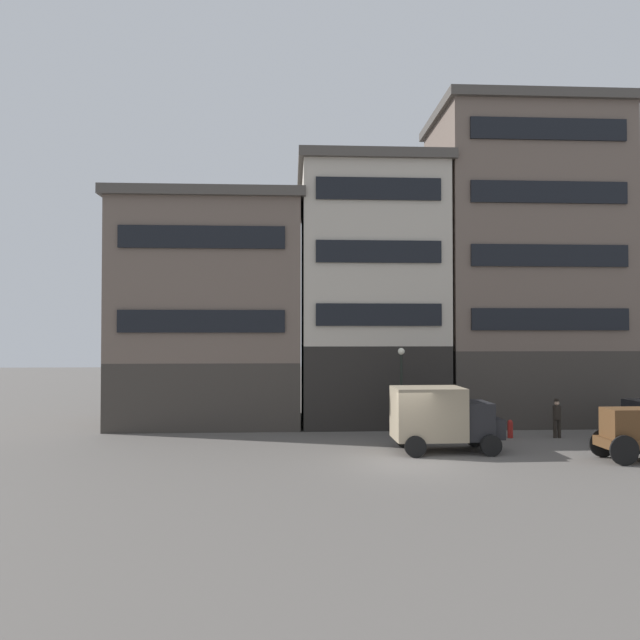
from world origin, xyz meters
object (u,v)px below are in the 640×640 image
at_px(delivery_truck_near, 442,417).
at_px(streetlamp_curbside, 401,379).
at_px(pedestrian_officer, 557,416).
at_px(fire_hydrant_curbside, 510,429).
at_px(cargo_wagon, 637,430).

relative_size(delivery_truck_near, streetlamp_curbside, 1.06).
height_order(pedestrian_officer, fire_hydrant_curbside, pedestrian_officer).
bearing_deg(streetlamp_curbside, cargo_wagon, -35.34).
distance_m(delivery_truck_near, pedestrian_officer, 6.68).
xyz_separation_m(cargo_wagon, pedestrian_officer, (-0.86, 4.75, -0.17)).
xyz_separation_m(streetlamp_curbside, fire_hydrant_curbside, (4.90, -0.72, -2.24)).
height_order(cargo_wagon, delivery_truck_near, delivery_truck_near).
height_order(cargo_wagon, streetlamp_curbside, streetlamp_curbside).
distance_m(cargo_wagon, fire_hydrant_curbside, 5.77).
distance_m(cargo_wagon, streetlamp_curbside, 9.80).
relative_size(cargo_wagon, streetlamp_curbside, 0.71).
distance_m(pedestrian_officer, streetlamp_curbside, 7.29).
xyz_separation_m(pedestrian_officer, fire_hydrant_curbside, (-2.14, 0.12, -0.55)).
bearing_deg(cargo_wagon, delivery_truck_near, 163.93).
relative_size(cargo_wagon, fire_hydrant_curbside, 3.51).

